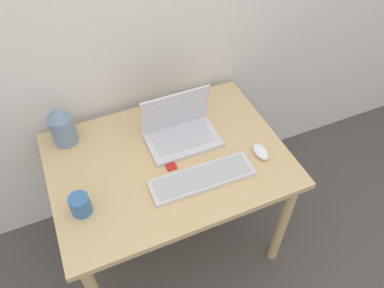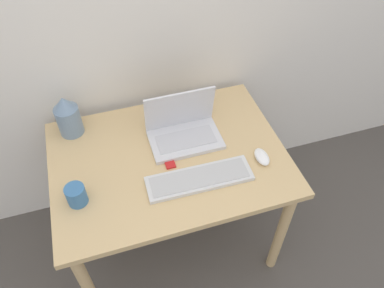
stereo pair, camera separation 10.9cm
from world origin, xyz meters
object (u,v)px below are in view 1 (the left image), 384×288
Objects in this scene: laptop at (180,129)px; mug at (80,205)px; mp3_player at (171,165)px; mouse at (261,151)px; vase at (61,125)px; keyboard at (202,178)px.

mug is (-0.50, -0.22, -0.01)m from laptop.
mouse is at bearing -13.28° from mp3_player.
laptop is at bearing 140.38° from mouse.
keyboard is at bearing -43.14° from vase.
laptop is at bearing -20.86° from vase.
keyboard is 8.84× the size of mp3_player.
laptop is 0.53m from vase.
mp3_player is at bearing 128.86° from keyboard.
keyboard is at bearing -174.91° from mouse.
laptop is 0.27m from keyboard.
laptop is 0.18m from mp3_player.
vase is (-0.49, 0.19, 0.05)m from laptop.
keyboard is 0.30m from mouse.
vase is 4.03× the size of mp3_player.
laptop is 6.34× the size of mp3_player.
laptop is at bearing 54.43° from mp3_player.
laptop is 1.57× the size of vase.
mouse is 1.16× the size of mug.
mp3_player is (-0.10, -0.15, -0.05)m from laptop.
keyboard is at bearing -51.14° from mp3_player.
laptop reaches higher than vase.
mouse is 1.98× the size of mp3_player.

